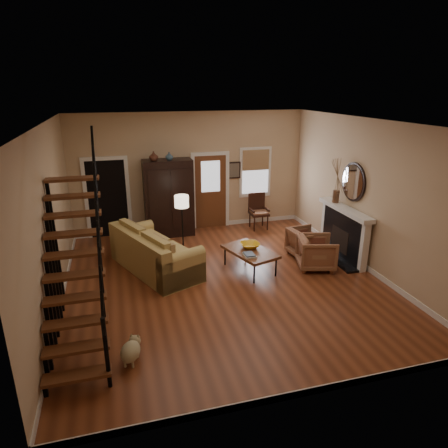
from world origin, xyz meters
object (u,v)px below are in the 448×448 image
object	(u,v)px
sofa	(155,251)
armchair_left	(316,253)
armchair_right	(306,242)
floor_lamp	(182,225)
armoire	(169,198)
side_chair	(259,212)
coffee_table	(250,260)

from	to	relation	value
sofa	armchair_left	world-z (taller)	sofa
armchair_right	floor_lamp	world-z (taller)	floor_lamp
armoire	sofa	distance (m)	2.34
armchair_left	side_chair	world-z (taller)	side_chair
armchair_left	side_chair	size ratio (longest dim) A/B	0.80
sofa	armchair_left	bearing A→B (deg)	-37.39
armoire	coffee_table	world-z (taller)	armoire
sofa	armchair_left	size ratio (longest dim) A/B	2.99
armchair_right	coffee_table	bearing A→B (deg)	98.64
armchair_left	armchair_right	size ratio (longest dim) A/B	1.08
armoire	armchair_right	bearing A→B (deg)	-38.42
coffee_table	floor_lamp	bearing A→B (deg)	133.65
coffee_table	side_chair	distance (m)	2.84
sofa	armchair_left	xyz separation A→B (m)	(3.53, -0.88, -0.08)
armchair_right	side_chair	xyz separation A→B (m)	(-0.42, 2.15, 0.17)
coffee_table	armchair_right	bearing A→B (deg)	15.04
armoire	side_chair	bearing A→B (deg)	-4.48
sofa	armoire	bearing A→B (deg)	50.09
sofa	armchair_right	size ratio (longest dim) A/B	3.22
armchair_left	armchair_right	world-z (taller)	armchair_left
armchair_left	floor_lamp	bearing A→B (deg)	75.30
sofa	coffee_table	xyz separation A→B (m)	(2.03, -0.61, -0.21)
armoire	floor_lamp	bearing A→B (deg)	-85.38
armchair_right	side_chair	world-z (taller)	side_chair
armchair_right	floor_lamp	distance (m)	3.02
armoire	side_chair	xyz separation A→B (m)	(2.55, -0.20, -0.54)
armoire	side_chair	world-z (taller)	armoire
sofa	floor_lamp	distance (m)	1.09
sofa	floor_lamp	xyz separation A→B (m)	(0.76, 0.72, 0.29)
floor_lamp	sofa	bearing A→B (deg)	-136.36
sofa	floor_lamp	world-z (taller)	floor_lamp
sofa	floor_lamp	size ratio (longest dim) A/B	1.63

